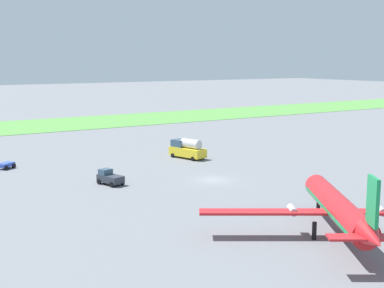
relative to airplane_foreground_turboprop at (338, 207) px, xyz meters
name	(u,v)px	position (x,y,z in m)	size (l,w,h in m)	color
ground_plane	(214,180)	(3.43, 25.13, -2.79)	(600.00, 600.00, 0.00)	slate
grass_taxiway_strip	(51,125)	(3.43, 97.61, -2.75)	(360.00, 28.00, 0.08)	#549342
airplane_foreground_turboprop	(338,207)	(0.00, 0.00, 0.00)	(22.37, 19.53, 7.62)	red
pushback_tug_near_gate	(110,178)	(-9.52, 30.28, -1.88)	(2.89, 3.96, 1.95)	#2D333D
fuel_truck_midfield	(187,149)	(8.81, 40.75, -1.21)	(4.03, 6.90, 3.29)	yellow
baggage_cart_by_runway	(6,165)	(-18.71, 47.86, -2.22)	(2.95, 2.80, 0.90)	#334FB2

